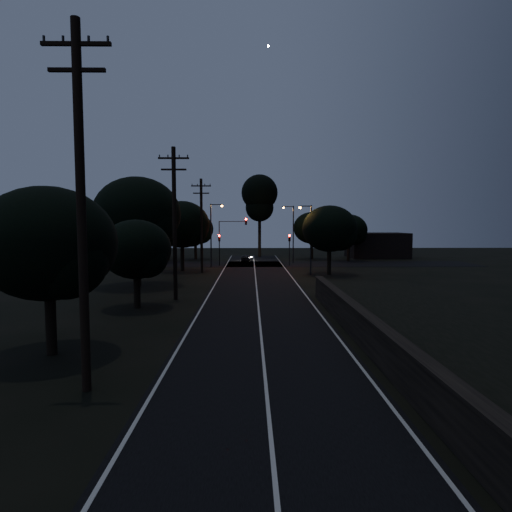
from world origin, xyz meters
name	(u,v)px	position (x,y,z in m)	size (l,w,h in m)	color
ground	(264,369)	(0.00, 0.00, 0.00)	(160.00, 160.00, 0.00)	black
road_surface	(255,273)	(0.00, 31.12, 0.01)	(60.00, 70.00, 0.03)	black
retaining_wall	(432,333)	(7.74, 3.00, 0.62)	(6.93, 26.00, 1.60)	black
utility_pole_near	(81,202)	(-6.00, -2.00, 6.25)	(2.20, 0.30, 12.00)	black
utility_pole_mid	(174,221)	(-6.00, 15.00, 5.74)	(2.20, 0.30, 11.00)	black
utility_pole_far	(201,224)	(-6.00, 32.00, 5.48)	(2.20, 0.30, 10.50)	black
tree_left_a	(52,247)	(-8.80, 1.89, 4.61)	(5.63, 5.63, 7.12)	black
tree_left_b	(138,251)	(-7.84, 11.91, 3.77)	(4.58, 4.58, 5.82)	black
tree_left_c	(140,216)	(-10.23, 21.85, 6.24)	(7.64, 7.64, 9.65)	black
tree_left_d	(184,226)	(-8.27, 33.87, 5.29)	(6.43, 6.43, 8.16)	black
tree_far_nw	(197,230)	(-8.80, 49.89, 4.56)	(5.56, 5.56, 7.04)	black
tree_far_w	(159,220)	(-13.74, 45.85, 6.02)	(7.26, 7.26, 9.26)	black
tree_far_ne	(313,229)	(9.20, 49.88, 4.72)	(5.77, 5.77, 7.30)	black
tree_far_e	(350,231)	(14.19, 46.89, 4.45)	(5.42, 5.42, 6.88)	black
tree_right_a	(332,230)	(8.21, 29.88, 4.85)	(5.89, 5.89, 7.48)	black
tall_pine	(260,198)	(1.00, 55.00, 9.77)	(5.97, 5.97, 13.57)	black
building_left	(128,244)	(-20.00, 52.00, 2.20)	(10.00, 8.00, 4.40)	black
building_right	(377,245)	(20.00, 53.00, 2.00)	(9.00, 7.00, 4.00)	black
signal_left	(219,244)	(-4.60, 39.99, 2.84)	(0.28, 0.35, 4.10)	black
signal_right	(289,244)	(4.60, 39.99, 2.84)	(0.28, 0.35, 4.10)	black
signal_mast	(232,233)	(-2.91, 39.99, 4.34)	(3.70, 0.35, 6.25)	black
streetlight_a	(212,231)	(-5.31, 38.00, 4.64)	(1.66, 0.26, 8.00)	black
streetlight_b	(292,230)	(5.31, 44.00, 4.64)	(1.66, 0.26, 8.00)	black
streetlight_c	(309,235)	(5.83, 30.00, 4.35)	(1.46, 0.26, 7.50)	black
car	(246,258)	(-1.17, 46.00, 0.52)	(1.23, 3.06, 1.04)	black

